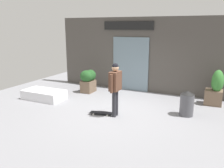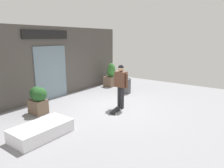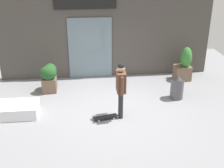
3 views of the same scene
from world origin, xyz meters
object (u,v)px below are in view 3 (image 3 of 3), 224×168
object	(u,v)px
skateboarder	(121,85)
trash_bin	(177,87)
skateboard	(106,117)
planter_box_left	(185,64)
planter_box_right	(49,76)

from	to	relation	value
skateboarder	trash_bin	world-z (taller)	skateboarder
skateboard	trash_bin	xyz separation A→B (m)	(2.58, 1.13, 0.36)
planter_box_left	trash_bin	world-z (taller)	planter_box_left
trash_bin	skateboarder	bearing A→B (deg)	-153.51
trash_bin	planter_box_left	bearing A→B (deg)	63.51
trash_bin	skateboard	bearing A→B (deg)	-156.30
skateboarder	planter_box_left	bearing A→B (deg)	-136.45
planter_box_left	planter_box_right	size ratio (longest dim) A/B	1.33
skateboarder	skateboard	bearing A→B (deg)	11.23
trash_bin	planter_box_right	bearing A→B (deg)	165.96
planter_box_right	skateboard	bearing A→B (deg)	-50.69
planter_box_right	trash_bin	world-z (taller)	planter_box_right
planter_box_left	planter_box_right	xyz separation A→B (m)	(-5.20, -0.48, -0.09)
planter_box_right	planter_box_left	bearing A→B (deg)	5.31
skateboard	trash_bin	world-z (taller)	trash_bin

